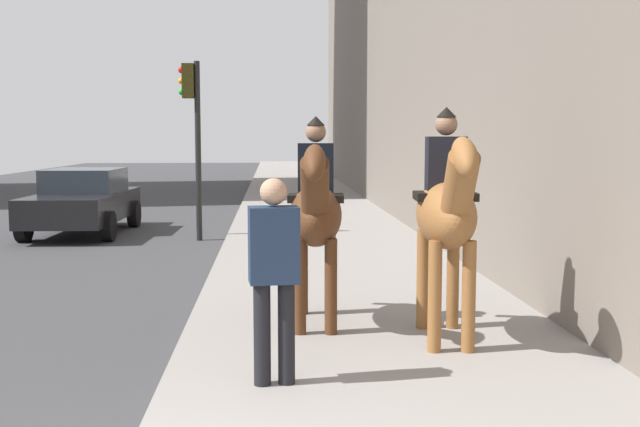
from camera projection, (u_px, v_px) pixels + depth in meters
mounted_horse_near at (316, 211)px, 8.04m from camera, size 2.15×0.66×2.25m
mounted_horse_far at (447, 212)px, 7.39m from camera, size 2.15×0.67×2.32m
pedestrian_greeting at (274, 267)px, 6.12m from camera, size 0.30×0.42×1.70m
car_near_lane at (83, 201)px, 16.75m from camera, size 4.15×2.03×1.44m
traffic_light_near_curb at (193, 121)px, 15.45m from camera, size 0.20×0.44×3.69m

